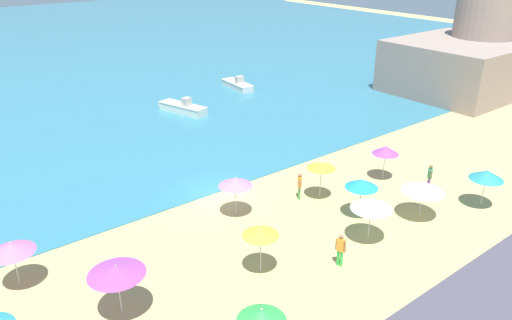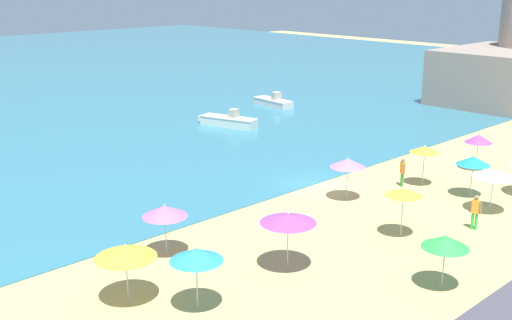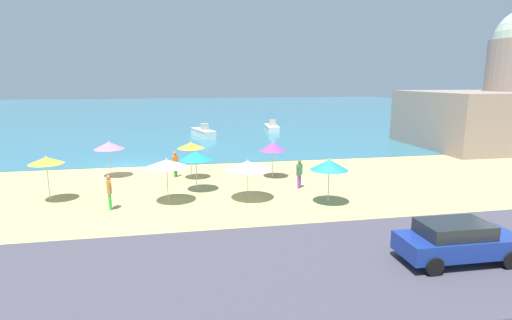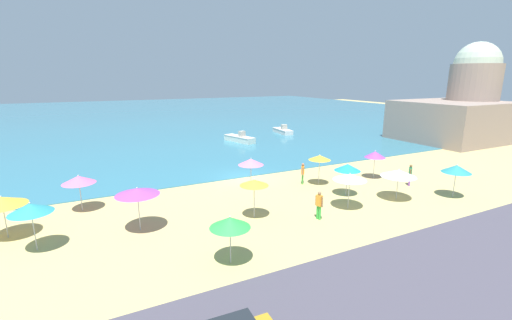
# 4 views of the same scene
# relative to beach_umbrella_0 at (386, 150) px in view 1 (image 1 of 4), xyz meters

# --- Properties ---
(ground_plane) EXTENTS (160.00, 160.00, 0.00)m
(ground_plane) POSITION_rel_beach_umbrella_0_xyz_m (-9.92, 5.18, -2.09)
(ground_plane) COLOR tan
(sea) EXTENTS (150.00, 110.00, 0.05)m
(sea) POSITION_rel_beach_umbrella_0_xyz_m (-9.92, 60.18, -2.06)
(sea) COLOR teal
(sea) RESTS_ON ground_plane
(beach_umbrella_0) EXTENTS (1.73, 1.73, 2.42)m
(beach_umbrella_0) POSITION_rel_beach_umbrella_0_xyz_m (0.00, 0.00, 0.00)
(beach_umbrella_0) COLOR #B2B2B7
(beach_umbrella_0) RESTS_ON ground_plane
(beach_umbrella_1) EXTENTS (2.04, 2.04, 2.40)m
(beach_umbrella_1) POSITION_rel_beach_umbrella_0_xyz_m (-22.29, 3.15, 0.00)
(beach_umbrella_1) COLOR #B2B2B7
(beach_umbrella_1) RESTS_ON ground_plane
(beach_umbrella_2) EXTENTS (1.96, 1.96, 2.45)m
(beach_umbrella_2) POSITION_rel_beach_umbrella_0_xyz_m (1.58, -6.10, 0.02)
(beach_umbrella_2) COLOR #B2B2B7
(beach_umbrella_2) RESTS_ON ground_plane
(beach_umbrella_3) EXTENTS (2.16, 2.16, 2.41)m
(beach_umbrella_3) POSITION_rel_beach_umbrella_0_xyz_m (-6.66, -4.35, 0.06)
(beach_umbrella_3) COLOR #B2B2B7
(beach_umbrella_3) RESTS_ON ground_plane
(beach_umbrella_5) EXTENTS (1.87, 1.87, 2.45)m
(beach_umbrella_5) POSITION_rel_beach_umbrella_0_xyz_m (-5.07, -2.34, 0.04)
(beach_umbrella_5) COLOR #B2B2B7
(beach_umbrella_5) RESTS_ON ground_plane
(beach_umbrella_6) EXTENTS (2.40, 2.40, 2.22)m
(beach_umbrella_6) POSITION_rel_beach_umbrella_0_xyz_m (-2.42, -4.57, -0.17)
(beach_umbrella_6) COLOR #B2B2B7
(beach_umbrella_6) RESTS_ON ground_plane
(beach_umbrella_8) EXTENTS (1.95, 1.95, 2.45)m
(beach_umbrella_8) POSITION_rel_beach_umbrella_0_xyz_m (-10.56, 2.21, 0.05)
(beach_umbrella_8) COLOR #B2B2B7
(beach_umbrella_8) RESTS_ON ground_plane
(beach_umbrella_9) EXTENTS (2.41, 2.41, 2.55)m
(beach_umbrella_9) POSITION_rel_beach_umbrella_0_xyz_m (-19.40, -1.61, 0.21)
(beach_umbrella_9) COLOR #B2B2B7
(beach_umbrella_9) RESTS_ON ground_plane
(beach_umbrella_10) EXTENTS (1.90, 1.90, 2.34)m
(beach_umbrella_10) POSITION_rel_beach_umbrella_0_xyz_m (-16.19, -7.13, -0.07)
(beach_umbrella_10) COLOR #B2B2B7
(beach_umbrella_10) RESTS_ON ground_plane
(beach_umbrella_11) EXTENTS (1.76, 1.76, 2.50)m
(beach_umbrella_11) POSITION_rel_beach_umbrella_0_xyz_m (-12.87, -2.95, 0.16)
(beach_umbrella_11) COLOR #B2B2B7
(beach_umbrella_11) RESTS_ON ground_plane
(beach_umbrella_12) EXTENTS (1.74, 1.74, 2.50)m
(beach_umbrella_12) POSITION_rel_beach_umbrella_0_xyz_m (-5.28, 0.65, 0.15)
(beach_umbrella_12) COLOR #B2B2B7
(beach_umbrella_12) RESTS_ON ground_plane
(bather_0) EXTENTS (0.30, 0.56, 1.78)m
(bather_0) POSITION_rel_beach_umbrella_0_xyz_m (-9.49, -4.93, -1.08)
(bather_0) COLOR green
(bather_0) RESTS_ON ground_plane
(bather_1) EXTENTS (0.40, 0.47, 1.74)m
(bather_1) POSITION_rel_beach_umbrella_0_xyz_m (-6.33, 1.40, -1.11)
(bather_1) COLOR green
(bather_1) RESTS_ON ground_plane
(bather_2) EXTENTS (0.45, 0.41, 1.74)m
(bather_2) POSITION_rel_beach_umbrella_0_xyz_m (0.99, -2.83, -1.11)
(bather_2) COLOR purple
(bather_2) RESTS_ON ground_plane
(skiff_nearshore) EXTENTS (1.84, 4.92, 1.40)m
(skiff_nearshore) POSITION_rel_beach_umbrella_0_xyz_m (5.47, 23.94, -1.64)
(skiff_nearshore) COLOR silver
(skiff_nearshore) RESTS_ON sea
(skiff_offshore) EXTENTS (2.71, 5.38, 1.50)m
(skiff_offshore) POSITION_rel_beach_umbrella_0_xyz_m (-3.39, 20.38, -1.60)
(skiff_offshore) COLOR silver
(skiff_offshore) RESTS_ON sea
(harbor_fortress) EXTENTS (13.47, 11.63, 13.04)m
(harbor_fortress) POSITION_rel_beach_umbrella_0_xyz_m (24.54, 8.70, 2.33)
(harbor_fortress) COLOR gray
(harbor_fortress) RESTS_ON ground_plane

